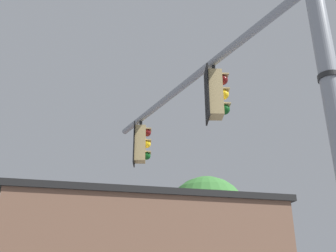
# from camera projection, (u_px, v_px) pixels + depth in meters

# --- Properties ---
(mast_arm) EXTENTS (6.63, 3.73, 0.17)m
(mast_arm) POSITION_uv_depth(u_px,v_px,m) (189.00, 82.00, 9.36)
(mast_arm) COLOR gray
(traffic_light_nearest_pole) EXTENTS (0.54, 0.49, 1.31)m
(traffic_light_nearest_pole) POSITION_uv_depth(u_px,v_px,m) (216.00, 94.00, 8.26)
(traffic_light_nearest_pole) COLOR black
(traffic_light_mid_inner) EXTENTS (0.54, 0.49, 1.31)m
(traffic_light_mid_inner) POSITION_uv_depth(u_px,v_px,m) (141.00, 144.00, 11.10)
(traffic_light_mid_inner) COLOR black
(tree_by_storefront) EXTENTS (4.44, 4.44, 7.37)m
(tree_by_storefront) POSITION_uv_depth(u_px,v_px,m) (207.00, 218.00, 20.72)
(tree_by_storefront) COLOR #4C3823
(tree_by_storefront) RESTS_ON ground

